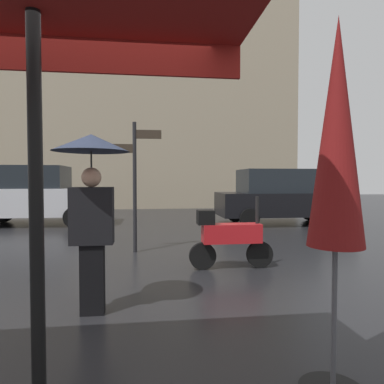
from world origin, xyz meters
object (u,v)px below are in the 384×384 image
Objects in this scene: folded_patio_umbrella_near at (337,145)px; parked_scooter at (229,236)px; parked_car_left at (34,195)px; street_signpost at (135,173)px; parked_car_right at (281,197)px; pedestrian_with_umbrella at (92,182)px.

parked_scooter is (0.07, 3.42, -1.20)m from folded_patio_umbrella_near.
street_signpost reaches higher than parked_car_left.
parked_scooter is 0.54× the size of street_signpost.
parked_scooter is 0.33× the size of parked_car_right.
street_signpost reaches higher than folded_patio_umbrella_near.
parked_scooter is (1.99, 1.69, -0.94)m from pedestrian_with_umbrella.
parked_car_left is 0.98× the size of parked_car_right.
folded_patio_umbrella_near is 0.60× the size of parked_car_left.
parked_car_left is (-5.14, 9.74, -0.75)m from folded_patio_umbrella_near.
parked_scooter is at bearing -129.41° from parked_car_right.
parked_car_right is at bearing 1.46° from parked_car_left.
parked_scooter is 2.51m from street_signpost.
folded_patio_umbrella_near is at bearing -70.45° from parked_scooter.
parked_car_left reaches higher than parked_car_right.
parked_car_left is at bearing 126.77° from street_signpost.
folded_patio_umbrella_near is 11.04m from parked_car_left.
parked_scooter is 6.27m from parked_car_right.
folded_patio_umbrella_near reaches higher than pedestrian_with_umbrella.
parked_car_right is 1.63× the size of street_signpost.
parked_car_left is at bearing 79.05° from pedestrian_with_umbrella.
folded_patio_umbrella_near is at bearing -74.87° from pedestrian_with_umbrella.
pedestrian_with_umbrella is 0.47× the size of parked_car_left.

